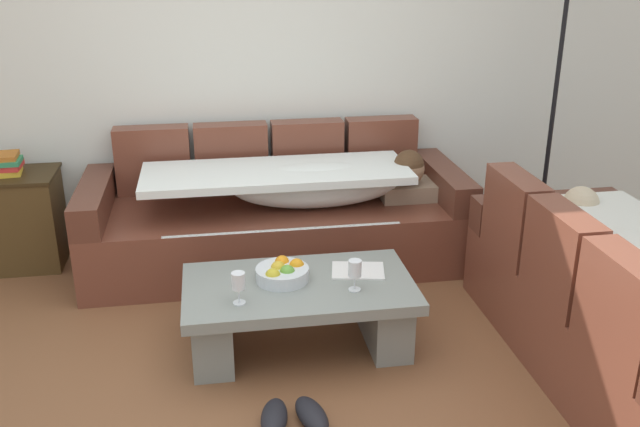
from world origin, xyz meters
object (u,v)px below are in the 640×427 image
at_px(wine_glass_near_right, 355,270).
at_px(floor_lamp, 552,88).
at_px(open_magazine, 358,271).
at_px(couch_near_window, 619,308).
at_px(pair_of_shoes, 293,417).
at_px(wine_glass_near_left, 238,282).
at_px(book_stack_on_cabinet, 8,164).
at_px(coffee_table, 299,307).
at_px(couch_along_wall, 282,216).
at_px(fruit_bowl, 283,272).
at_px(side_cabinet, 5,221).

xyz_separation_m(wine_glass_near_right, floor_lamp, (1.63, 1.29, 0.62)).
bearing_deg(open_magazine, couch_near_window, -12.16).
relative_size(floor_lamp, pair_of_shoes, 5.65).
xyz_separation_m(wine_glass_near_left, book_stack_on_cabinet, (-1.38, 1.50, 0.21)).
xyz_separation_m(couch_near_window, coffee_table, (-1.55, 0.44, -0.10)).
height_order(couch_near_window, floor_lamp, floor_lamp).
relative_size(couch_along_wall, open_magazine, 8.87).
relative_size(fruit_bowl, wine_glass_near_right, 1.69).
relative_size(couch_near_window, fruit_bowl, 6.94).
bearing_deg(wine_glass_near_right, fruit_bowl, 153.56).
xyz_separation_m(wine_glass_near_left, pair_of_shoes, (0.20, -0.48, -0.45)).
bearing_deg(couch_near_window, floor_lamp, -12.07).
height_order(couch_near_window, side_cabinet, couch_near_window).
xyz_separation_m(couch_along_wall, floor_lamp, (1.86, 0.06, 0.79)).
relative_size(couch_near_window, side_cabinet, 2.70).
distance_m(wine_glass_near_right, floor_lamp, 2.16).
distance_m(couch_near_window, open_magazine, 1.33).
xyz_separation_m(couch_along_wall, book_stack_on_cabinet, (-1.74, 0.23, 0.38)).
distance_m(couch_along_wall, coffee_table, 1.10).
bearing_deg(couch_near_window, book_stack_on_cabinet, 61.47).
distance_m(fruit_bowl, pair_of_shoes, 0.80).
relative_size(side_cabinet, pair_of_shoes, 2.09).
bearing_deg(couch_along_wall, wine_glass_near_left, -105.61).
relative_size(fruit_bowl, book_stack_on_cabinet, 1.30).
bearing_deg(pair_of_shoes, couch_near_window, 7.09).
bearing_deg(wine_glass_near_left, wine_glass_near_right, 4.38).
distance_m(coffee_table, wine_glass_near_left, 0.44).
height_order(couch_near_window, open_magazine, couch_near_window).
xyz_separation_m(couch_along_wall, couch_near_window, (1.52, -1.54, 0.01)).
bearing_deg(open_magazine, wine_glass_near_right, -95.69).
distance_m(couch_along_wall, couch_near_window, 2.16).
distance_m(couch_along_wall, fruit_bowl, 1.06).
distance_m(couch_along_wall, floor_lamp, 2.02).
relative_size(fruit_bowl, open_magazine, 1.00).
bearing_deg(couch_along_wall, floor_lamp, 2.00).
height_order(fruit_bowl, wine_glass_near_right, wine_glass_near_right).
height_order(fruit_bowl, book_stack_on_cabinet, book_stack_on_cabinet).
xyz_separation_m(wine_glass_near_left, wine_glass_near_right, (0.59, 0.05, 0.00)).
xyz_separation_m(coffee_table, floor_lamp, (1.90, 1.16, 0.88)).
height_order(wine_glass_near_right, open_magazine, wine_glass_near_right).
bearing_deg(book_stack_on_cabinet, couch_near_window, -28.53).
relative_size(coffee_table, open_magazine, 4.29).
distance_m(couch_near_window, wine_glass_near_right, 1.33).
xyz_separation_m(couch_near_window, book_stack_on_cabinet, (-3.25, 1.77, 0.37)).
relative_size(wine_glass_near_left, book_stack_on_cabinet, 0.77).
height_order(book_stack_on_cabinet, floor_lamp, floor_lamp).
height_order(coffee_table, side_cabinet, side_cabinet).
xyz_separation_m(couch_near_window, open_magazine, (-1.22, 0.53, 0.05)).
height_order(fruit_bowl, floor_lamp, floor_lamp).
height_order(couch_along_wall, pair_of_shoes, couch_along_wall).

